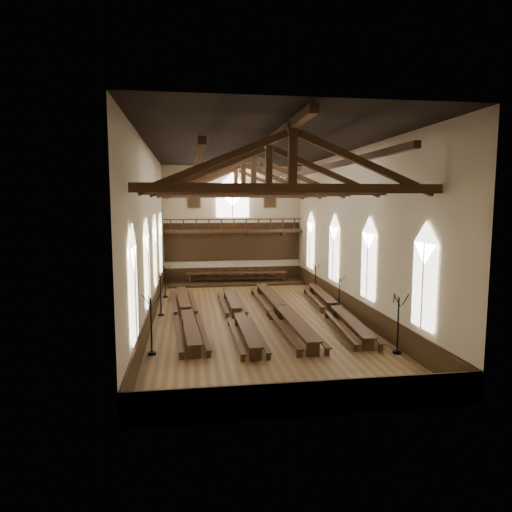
{
  "coord_description": "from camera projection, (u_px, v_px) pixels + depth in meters",
  "views": [
    {
      "loc": [
        -3.81,
        -26.56,
        6.9
      ],
      "look_at": [
        0.36,
        1.5,
        3.53
      ],
      "focal_mm": 32.0,
      "sensor_mm": 36.0,
      "label": 1
    }
  ],
  "objects": [
    {
      "name": "candelabrum_right_near",
      "position": [
        398.0,
        336.0,
        20.77
      ],
      "size": [
        0.8,
        0.84,
        2.78
      ],
      "color": "black",
      "rests_on": "ground"
    },
    {
      "name": "refectory_row_b",
      "position": [
        238.0,
        314.0,
        26.3
      ],
      "size": [
        1.43,
        13.75,
        0.68
      ],
      "color": "#392512",
      "rests_on": "ground"
    },
    {
      "name": "candelabrum_left_far",
      "position": [
        165.0,
        287.0,
        33.08
      ],
      "size": [
        0.68,
        0.73,
        2.39
      ],
      "color": "black",
      "rests_on": "ground"
    },
    {
      "name": "end_window",
      "position": [
        232.0,
        198.0,
        39.28
      ],
      "size": [
        2.8,
        0.12,
        3.8
      ],
      "color": "white",
      "rests_on": "room_walls"
    },
    {
      "name": "candelabrum_right_far",
      "position": [
        315.0,
        285.0,
        34.19
      ],
      "size": [
        0.68,
        0.71,
        2.34
      ],
      "color": "black",
      "rests_on": "ground"
    },
    {
      "name": "high_table",
      "position": [
        237.0,
        274.0,
        38.59
      ],
      "size": [
        8.55,
        1.56,
        0.8
      ],
      "color": "#392512",
      "rests_on": "dais"
    },
    {
      "name": "candelabrum_left_near",
      "position": [
        152.0,
        336.0,
        20.64
      ],
      "size": [
        0.83,
        0.8,
        2.77
      ],
      "color": "black",
      "rests_on": "ground"
    },
    {
      "name": "refectory_row_d",
      "position": [
        335.0,
        307.0,
        27.8
      ],
      "size": [
        1.98,
        14.16,
        0.71
      ],
      "color": "#392512",
      "rests_on": "ground"
    },
    {
      "name": "roof_trusses",
      "position": [
        254.0,
        179.0,
        26.49
      ],
      "size": [
        11.7,
        25.7,
        2.8
      ],
      "color": "#392512",
      "rests_on": "room_walls"
    },
    {
      "name": "candelabrum_right_mid",
      "position": [
        339.0,
        301.0,
        28.8
      ],
      "size": [
        0.69,
        0.66,
        2.3
      ],
      "color": "black",
      "rests_on": "ground"
    },
    {
      "name": "minstrels_gallery",
      "position": [
        233.0,
        237.0,
        39.44
      ],
      "size": [
        11.8,
        1.24,
        3.7
      ],
      "color": "#392512",
      "rests_on": "room_walls"
    },
    {
      "name": "ground",
      "position": [
        254.0,
        317.0,
        27.46
      ],
      "size": [
        26.0,
        26.0,
        0.0
      ],
      "primitive_type": "plane",
      "color": "brown",
      "rests_on": "ground"
    },
    {
      "name": "wainscot_band",
      "position": [
        254.0,
        307.0,
        27.39
      ],
      "size": [
        12.0,
        26.0,
        1.2
      ],
      "color": "#2F1F0E",
      "rests_on": "ground"
    },
    {
      "name": "refectory_row_a",
      "position": [
        186.0,
        311.0,
        26.67
      ],
      "size": [
        1.86,
        14.21,
        0.72
      ],
      "color": "#392512",
      "rests_on": "ground"
    },
    {
      "name": "high_chairs",
      "position": [
        236.0,
        274.0,
        39.41
      ],
      "size": [
        6.74,
        0.44,
        1.0
      ],
      "color": "#392512",
      "rests_on": "dais"
    },
    {
      "name": "dais",
      "position": [
        237.0,
        283.0,
        38.68
      ],
      "size": [
        11.4,
        2.77,
        0.18
      ],
      "primitive_type": "cube",
      "color": "#2F1F0E",
      "rests_on": "ground"
    },
    {
      "name": "room_walls",
      "position": [
        254.0,
        209.0,
        26.7
      ],
      "size": [
        26.0,
        26.0,
        26.0
      ],
      "color": "#BFB190",
      "rests_on": "ground"
    },
    {
      "name": "side_windows",
      "position": [
        254.0,
        256.0,
        27.02
      ],
      "size": [
        11.85,
        19.8,
        4.5
      ],
      "color": "white",
      "rests_on": "room_walls"
    },
    {
      "name": "refectory_row_c",
      "position": [
        281.0,
        308.0,
        27.25
      ],
      "size": [
        1.63,
        14.7,
        0.78
      ],
      "color": "#392512",
      "rests_on": "ground"
    },
    {
      "name": "portraits",
      "position": [
        233.0,
        200.0,
        39.29
      ],
      "size": [
        7.75,
        0.09,
        1.45
      ],
      "color": "brown",
      "rests_on": "room_walls"
    },
    {
      "name": "candelabrum_left_mid",
      "position": [
        161.0,
        303.0,
        27.73
      ],
      "size": [
        0.77,
        0.78,
        2.63
      ],
      "color": "black",
      "rests_on": "ground"
    }
  ]
}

